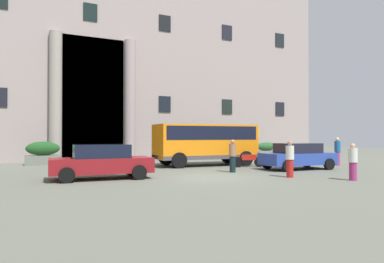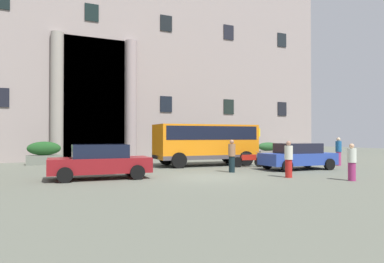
% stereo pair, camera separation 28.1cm
% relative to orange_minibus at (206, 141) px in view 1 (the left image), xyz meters
% --- Properties ---
extents(ground_plane, '(80.00, 64.00, 0.12)m').
position_rel_orange_minibus_xyz_m(ground_plane, '(-2.83, -5.50, -1.59)').
color(ground_plane, '#5D6154').
extents(office_building_facade, '(37.25, 9.69, 20.22)m').
position_rel_orange_minibus_xyz_m(office_building_facade, '(-2.84, 11.98, 8.57)').
color(office_building_facade, gray).
rests_on(office_building_facade, ground_plane).
extents(orange_minibus, '(6.38, 2.89, 2.53)m').
position_rel_orange_minibus_xyz_m(orange_minibus, '(0.00, 0.00, 0.00)').
color(orange_minibus, orange).
rests_on(orange_minibus, ground_plane).
extents(bus_stop_sign, '(0.44, 0.08, 2.39)m').
position_rel_orange_minibus_xyz_m(bus_stop_sign, '(5.16, 1.79, -0.04)').
color(bus_stop_sign, '#999A14').
rests_on(bus_stop_sign, ground_plane).
extents(hedge_planter_far_west, '(2.12, 0.83, 1.29)m').
position_rel_orange_minibus_xyz_m(hedge_planter_far_west, '(8.53, 5.00, -0.91)').
color(hedge_planter_far_west, slate).
rests_on(hedge_planter_far_west, ground_plane).
extents(hedge_planter_entrance_right, '(1.79, 0.75, 1.45)m').
position_rel_orange_minibus_xyz_m(hedge_planter_entrance_right, '(-0.20, 4.77, -0.83)').
color(hedge_planter_entrance_right, slate).
rests_on(hedge_planter_entrance_right, ground_plane).
extents(hedge_planter_west, '(2.12, 0.87, 1.48)m').
position_rel_orange_minibus_xyz_m(hedge_planter_west, '(-9.14, 4.91, -0.81)').
color(hedge_planter_west, slate).
rests_on(hedge_planter_west, ground_plane).
extents(hedge_planter_east, '(2.20, 0.79, 1.47)m').
position_rel_orange_minibus_xyz_m(hedge_planter_east, '(4.12, 4.83, -0.82)').
color(hedge_planter_east, gray).
rests_on(hedge_planter_east, ground_plane).
extents(parked_estate_mid, '(4.14, 2.15, 1.44)m').
position_rel_orange_minibus_xyz_m(parked_estate_mid, '(3.37, -4.47, -0.80)').
color(parked_estate_mid, '#284199').
rests_on(parked_estate_mid, ground_plane).
extents(parked_coupe_end, '(4.32, 2.17, 1.47)m').
position_rel_orange_minibus_xyz_m(parked_coupe_end, '(-7.20, -4.13, -0.78)').
color(parked_coupe_end, maroon).
rests_on(parked_coupe_end, ground_plane).
extents(motorcycle_near_kerb, '(1.90, 0.73, 0.89)m').
position_rel_orange_minibus_xyz_m(motorcycle_near_kerb, '(1.69, -2.13, -1.07)').
color(motorcycle_near_kerb, black).
rests_on(motorcycle_near_kerb, ground_plane).
extents(pedestrian_woman_dark_dress, '(0.36, 0.36, 1.74)m').
position_rel_orange_minibus_xyz_m(pedestrian_woman_dark_dress, '(7.45, -3.53, -0.65)').
color(pedestrian_woman_dark_dress, '#9F356C').
rests_on(pedestrian_woman_dark_dress, ground_plane).
extents(pedestrian_woman_with_bag, '(0.36, 0.36, 1.53)m').
position_rel_orange_minibus_xyz_m(pedestrian_woman_with_bag, '(2.05, -9.14, -0.77)').
color(pedestrian_woman_with_bag, '#952B61').
rests_on(pedestrian_woman_with_bag, ground_plane).
extents(pedestrian_man_red_shirt, '(0.36, 0.36, 1.62)m').
position_rel_orange_minibus_xyz_m(pedestrian_man_red_shirt, '(0.45, -7.17, -0.72)').
color(pedestrian_man_red_shirt, '#AE1D1A').
rests_on(pedestrian_man_red_shirt, ground_plane).
extents(pedestrian_child_trailing, '(0.36, 0.36, 1.65)m').
position_rel_orange_minibus_xyz_m(pedestrian_child_trailing, '(-0.68, -4.23, -0.70)').
color(pedestrian_child_trailing, black).
rests_on(pedestrian_child_trailing, ground_plane).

